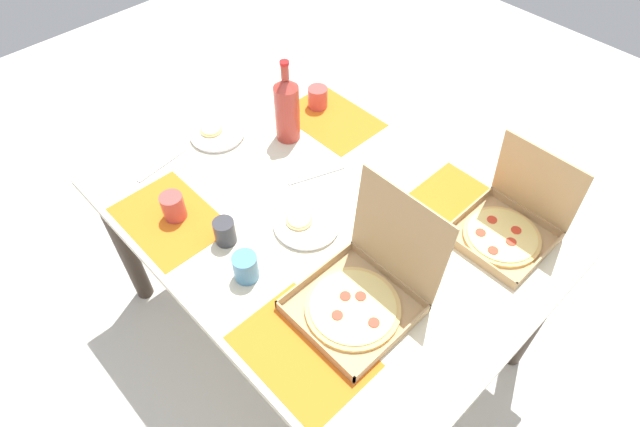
{
  "coord_description": "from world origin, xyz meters",
  "views": [
    {
      "loc": [
        0.82,
        -0.78,
        2.02
      ],
      "look_at": [
        0.0,
        0.0,
        0.72
      ],
      "focal_mm": 29.54,
      "sensor_mm": 36.0,
      "label": 1
    }
  ],
  "objects_px": {
    "soda_bottle": "(287,108)",
    "cup_red": "(173,207)",
    "plate_far_right": "(306,224)",
    "cup_dark": "(225,232)",
    "cup_clear_right": "(318,98)",
    "cup_clear_left": "(246,267)",
    "pizza_box_corner_right": "(509,225)",
    "pizza_box_corner_left": "(363,292)",
    "plate_far_left": "(217,134)"
  },
  "relations": [
    {
      "from": "soda_bottle",
      "to": "cup_red",
      "type": "distance_m",
      "value": 0.54
    },
    {
      "from": "plate_far_right",
      "to": "soda_bottle",
      "type": "xyz_separation_m",
      "value": [
        -0.37,
        0.25,
        0.12
      ]
    },
    {
      "from": "cup_dark",
      "to": "cup_red",
      "type": "bearing_deg",
      "value": -163.31
    },
    {
      "from": "cup_clear_right",
      "to": "cup_clear_left",
      "type": "relative_size",
      "value": 0.95
    },
    {
      "from": "cup_clear_left",
      "to": "pizza_box_corner_right",
      "type": "bearing_deg",
      "value": 57.6
    },
    {
      "from": "pizza_box_corner_left",
      "to": "cup_clear_right",
      "type": "relative_size",
      "value": 4.05
    },
    {
      "from": "cup_red",
      "to": "cup_clear_left",
      "type": "relative_size",
      "value": 1.03
    },
    {
      "from": "cup_red",
      "to": "plate_far_left",
      "type": "bearing_deg",
      "value": 124.75
    },
    {
      "from": "plate_far_left",
      "to": "plate_far_right",
      "type": "height_order",
      "value": "same"
    },
    {
      "from": "plate_far_left",
      "to": "cup_dark",
      "type": "relative_size",
      "value": 2.35
    },
    {
      "from": "cup_clear_left",
      "to": "cup_red",
      "type": "bearing_deg",
      "value": -176.38
    },
    {
      "from": "plate_far_left",
      "to": "soda_bottle",
      "type": "relative_size",
      "value": 0.63
    },
    {
      "from": "soda_bottle",
      "to": "cup_dark",
      "type": "relative_size",
      "value": 3.71
    },
    {
      "from": "pizza_box_corner_left",
      "to": "cup_clear_left",
      "type": "distance_m",
      "value": 0.35
    },
    {
      "from": "cup_red",
      "to": "cup_dark",
      "type": "bearing_deg",
      "value": 16.69
    },
    {
      "from": "pizza_box_corner_left",
      "to": "cup_clear_left",
      "type": "relative_size",
      "value": 3.83
    },
    {
      "from": "cup_clear_right",
      "to": "cup_clear_left",
      "type": "distance_m",
      "value": 0.84
    },
    {
      "from": "plate_far_right",
      "to": "soda_bottle",
      "type": "distance_m",
      "value": 0.46
    },
    {
      "from": "cup_clear_right",
      "to": "plate_far_right",
      "type": "bearing_deg",
      "value": -46.85
    },
    {
      "from": "soda_bottle",
      "to": "cup_clear_left",
      "type": "xyz_separation_m",
      "value": [
        0.39,
        -0.51,
        -0.09
      ]
    },
    {
      "from": "cup_red",
      "to": "plate_far_right",
      "type": "bearing_deg",
      "value": 40.95
    },
    {
      "from": "pizza_box_corner_left",
      "to": "cup_red",
      "type": "xyz_separation_m",
      "value": [
        -0.64,
        -0.2,
        -0.01
      ]
    },
    {
      "from": "pizza_box_corner_right",
      "to": "cup_dark",
      "type": "height_order",
      "value": "pizza_box_corner_right"
    },
    {
      "from": "pizza_box_corner_right",
      "to": "plate_far_left",
      "type": "relative_size",
      "value": 1.5
    },
    {
      "from": "cup_red",
      "to": "cup_clear_left",
      "type": "xyz_separation_m",
      "value": [
        0.34,
        0.02,
        -0.0
      ]
    },
    {
      "from": "pizza_box_corner_left",
      "to": "plate_far_right",
      "type": "bearing_deg",
      "value": 166.47
    },
    {
      "from": "pizza_box_corner_right",
      "to": "plate_far_left",
      "type": "height_order",
      "value": "pizza_box_corner_right"
    },
    {
      "from": "cup_dark",
      "to": "cup_clear_left",
      "type": "relative_size",
      "value": 0.97
    },
    {
      "from": "plate_far_right",
      "to": "cup_clear_right",
      "type": "height_order",
      "value": "cup_clear_right"
    },
    {
      "from": "plate_far_left",
      "to": "cup_red",
      "type": "distance_m",
      "value": 0.41
    },
    {
      "from": "plate_far_left",
      "to": "cup_clear_left",
      "type": "distance_m",
      "value": 0.66
    },
    {
      "from": "cup_clear_right",
      "to": "cup_red",
      "type": "bearing_deg",
      "value": -82.09
    },
    {
      "from": "cup_red",
      "to": "cup_clear_left",
      "type": "distance_m",
      "value": 0.35
    },
    {
      "from": "cup_red",
      "to": "cup_clear_left",
      "type": "bearing_deg",
      "value": 3.62
    },
    {
      "from": "soda_bottle",
      "to": "cup_clear_right",
      "type": "xyz_separation_m",
      "value": [
        -0.06,
        0.21,
        -0.09
      ]
    },
    {
      "from": "cup_clear_left",
      "to": "pizza_box_corner_left",
      "type": "bearing_deg",
      "value": 31.51
    },
    {
      "from": "plate_far_right",
      "to": "plate_far_left",
      "type": "bearing_deg",
      "value": 174.26
    },
    {
      "from": "cup_dark",
      "to": "plate_far_right",
      "type": "bearing_deg",
      "value": 59.99
    },
    {
      "from": "plate_far_right",
      "to": "soda_bottle",
      "type": "relative_size",
      "value": 0.66
    },
    {
      "from": "pizza_box_corner_left",
      "to": "cup_red",
      "type": "height_order",
      "value": "pizza_box_corner_left"
    },
    {
      "from": "pizza_box_corner_left",
      "to": "plate_far_right",
      "type": "distance_m",
      "value": 0.33
    },
    {
      "from": "cup_clear_right",
      "to": "soda_bottle",
      "type": "bearing_deg",
      "value": -74.31
    },
    {
      "from": "soda_bottle",
      "to": "cup_dark",
      "type": "xyz_separation_m",
      "value": [
        0.24,
        -0.47,
        -0.09
      ]
    },
    {
      "from": "plate_far_left",
      "to": "cup_clear_right",
      "type": "xyz_separation_m",
      "value": [
        0.13,
        0.4,
        0.03
      ]
    },
    {
      "from": "plate_far_right",
      "to": "cup_clear_left",
      "type": "distance_m",
      "value": 0.26
    },
    {
      "from": "plate_far_right",
      "to": "cup_red",
      "type": "height_order",
      "value": "cup_red"
    },
    {
      "from": "cup_clear_right",
      "to": "cup_clear_left",
      "type": "xyz_separation_m",
      "value": [
        0.45,
        -0.71,
        0.0
      ]
    },
    {
      "from": "cup_dark",
      "to": "plate_far_left",
      "type": "bearing_deg",
      "value": 147.01
    },
    {
      "from": "pizza_box_corner_right",
      "to": "cup_dark",
      "type": "xyz_separation_m",
      "value": [
        -0.59,
        -0.66,
        -0.0
      ]
    },
    {
      "from": "pizza_box_corner_left",
      "to": "plate_far_right",
      "type": "height_order",
      "value": "pizza_box_corner_left"
    }
  ]
}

